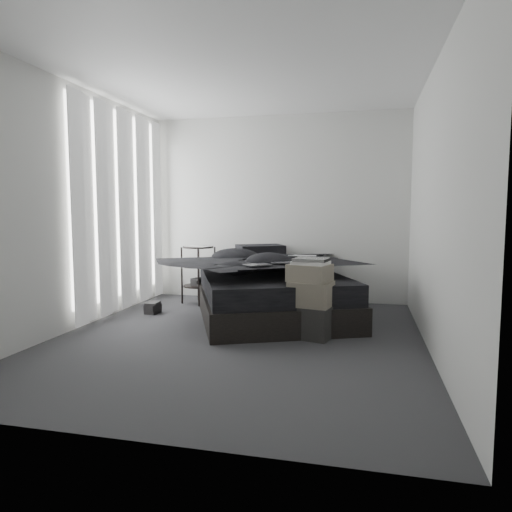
% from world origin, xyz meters
% --- Properties ---
extents(floor, '(3.60, 4.20, 0.01)m').
position_xyz_m(floor, '(0.00, 0.00, 0.00)').
color(floor, '#363538').
rests_on(floor, ground).
extents(ceiling, '(3.60, 4.20, 0.01)m').
position_xyz_m(ceiling, '(0.00, 0.00, 2.60)').
color(ceiling, white).
rests_on(ceiling, ground).
extents(wall_back, '(3.60, 0.01, 2.60)m').
position_xyz_m(wall_back, '(0.00, 2.10, 1.30)').
color(wall_back, silver).
rests_on(wall_back, ground).
extents(wall_front, '(3.60, 0.01, 2.60)m').
position_xyz_m(wall_front, '(0.00, -2.10, 1.30)').
color(wall_front, silver).
rests_on(wall_front, ground).
extents(wall_left, '(0.01, 4.20, 2.60)m').
position_xyz_m(wall_left, '(-1.80, 0.00, 1.30)').
color(wall_left, silver).
rests_on(wall_left, ground).
extents(wall_right, '(0.01, 4.20, 2.60)m').
position_xyz_m(wall_right, '(1.80, 0.00, 1.30)').
color(wall_right, silver).
rests_on(wall_right, ground).
extents(window_left, '(0.02, 2.00, 2.30)m').
position_xyz_m(window_left, '(-1.78, 0.90, 1.35)').
color(window_left, white).
rests_on(window_left, wall_left).
extents(curtain_left, '(0.06, 2.12, 2.48)m').
position_xyz_m(curtain_left, '(-1.73, 0.90, 1.28)').
color(curtain_left, white).
rests_on(curtain_left, wall_left).
extents(bed, '(2.35, 2.62, 0.29)m').
position_xyz_m(bed, '(0.13, 1.02, 0.15)').
color(bed, black).
rests_on(bed, floor).
extents(mattress, '(2.27, 2.54, 0.23)m').
position_xyz_m(mattress, '(0.13, 1.02, 0.41)').
color(mattress, black).
rests_on(mattress, bed).
extents(duvet, '(2.19, 2.32, 0.25)m').
position_xyz_m(duvet, '(0.15, 0.97, 0.65)').
color(duvet, black).
rests_on(duvet, mattress).
extents(pillow_lower, '(0.77, 0.66, 0.15)m').
position_xyz_m(pillow_lower, '(-0.25, 1.77, 0.60)').
color(pillow_lower, black).
rests_on(pillow_lower, mattress).
extents(pillow_upper, '(0.73, 0.66, 0.14)m').
position_xyz_m(pillow_upper, '(-0.17, 1.78, 0.74)').
color(pillow_upper, black).
rests_on(pillow_upper, pillow_lower).
extents(laptop, '(0.36, 0.25, 0.03)m').
position_xyz_m(laptop, '(0.48, 1.22, 0.79)').
color(laptop, silver).
rests_on(laptop, duvet).
extents(comic_a, '(0.32, 0.32, 0.01)m').
position_xyz_m(comic_a, '(0.12, 0.39, 0.78)').
color(comic_a, black).
rests_on(comic_a, duvet).
extents(comic_b, '(0.30, 0.23, 0.01)m').
position_xyz_m(comic_b, '(0.34, 0.66, 0.78)').
color(comic_b, black).
rests_on(comic_b, duvet).
extents(comic_c, '(0.29, 0.32, 0.01)m').
position_xyz_m(comic_c, '(0.59, 0.42, 0.79)').
color(comic_c, black).
rests_on(comic_c, duvet).
extents(side_stand, '(0.55, 0.55, 0.78)m').
position_xyz_m(side_stand, '(-1.00, 1.59, 0.39)').
color(side_stand, black).
rests_on(side_stand, floor).
extents(papers, '(0.34, 0.29, 0.02)m').
position_xyz_m(papers, '(-0.99, 1.57, 0.78)').
color(papers, white).
rests_on(papers, side_stand).
extents(floor_books, '(0.15, 0.20, 0.14)m').
position_xyz_m(floor_books, '(-1.33, 0.85, 0.07)').
color(floor_books, black).
rests_on(floor_books, floor).
extents(box_lower, '(0.51, 0.44, 0.32)m').
position_xyz_m(box_lower, '(0.70, 0.22, 0.16)').
color(box_lower, black).
rests_on(box_lower, floor).
extents(box_mid, '(0.46, 0.40, 0.25)m').
position_xyz_m(box_mid, '(0.70, 0.21, 0.44)').
color(box_mid, '#6E6556').
rests_on(box_mid, box_lower).
extents(box_upper, '(0.47, 0.42, 0.17)m').
position_xyz_m(box_upper, '(0.69, 0.22, 0.65)').
color(box_upper, '#6E6556').
rests_on(box_upper, box_mid).
extents(art_book_white, '(0.39, 0.34, 0.03)m').
position_xyz_m(art_book_white, '(0.70, 0.22, 0.75)').
color(art_book_white, silver).
rests_on(art_book_white, box_upper).
extents(art_book_snake, '(0.36, 0.31, 0.03)m').
position_xyz_m(art_book_snake, '(0.70, 0.21, 0.79)').
color(art_book_snake, silver).
rests_on(art_book_snake, art_book_white).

